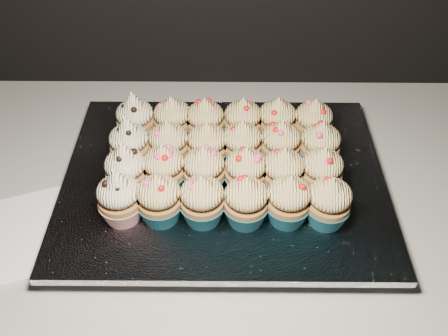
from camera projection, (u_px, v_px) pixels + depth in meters
The scene contains 29 objects.
cabinet at pixel (167, 331), 1.13m from camera, with size 2.40×0.60×0.86m, color black.
worktop at pixel (145, 194), 0.82m from camera, with size 2.44×0.64×0.04m, color beige.
napkin at pixel (18, 236), 0.73m from camera, with size 0.16×0.16×0.00m, color white.
baking_tray at pixel (224, 186), 0.79m from camera, with size 0.46×0.35×0.02m, color black.
foil_lining at pixel (224, 178), 0.78m from camera, with size 0.50×0.39×0.01m, color silver.
cupcake_0 at pixel (120, 198), 0.69m from camera, with size 0.06×0.06×0.10m.
cupcake_1 at pixel (159, 199), 0.69m from camera, with size 0.06×0.06×0.08m.
cupcake_2 at pixel (202, 200), 0.68m from camera, with size 0.06×0.06×0.08m.
cupcake_3 at pixel (246, 202), 0.68m from camera, with size 0.06×0.06×0.08m.
cupcake_4 at pixel (288, 201), 0.68m from camera, with size 0.06×0.06×0.08m.
cupcake_5 at pixel (328, 202), 0.68m from camera, with size 0.06×0.06×0.08m.
cupcake_6 at pixel (126, 170), 0.72m from camera, with size 0.06×0.06×0.10m.
cupcake_7 at pixel (164, 169), 0.73m from camera, with size 0.06×0.06×0.08m.
cupcake_8 at pixel (204, 171), 0.73m from camera, with size 0.06×0.06×0.08m.
cupcake_9 at pixel (246, 172), 0.73m from camera, with size 0.06×0.06×0.08m.
cupcake_10 at pixel (283, 172), 0.72m from camera, with size 0.06×0.06×0.08m.
cupcake_11 at pixel (321, 172), 0.73m from camera, with size 0.06×0.06×0.08m.
cupcake_12 at pixel (130, 144), 0.77m from camera, with size 0.06×0.06×0.10m.
cupcake_13 at pixel (169, 145), 0.77m from camera, with size 0.06×0.06×0.08m.
cupcake_14 at pixel (207, 146), 0.77m from camera, with size 0.06×0.06×0.08m.
cupcake_15 at pixel (242, 144), 0.77m from camera, with size 0.06×0.06×0.08m.
cupcake_16 at pixel (280, 145), 0.77m from camera, with size 0.06×0.06×0.08m.
cupcake_17 at pixel (320, 146), 0.77m from camera, with size 0.06×0.06×0.08m.
cupcake_18 at pixel (135, 119), 0.81m from camera, with size 0.06×0.06×0.10m.
cupcake_19 at pixel (173, 120), 0.81m from camera, with size 0.06×0.06×0.08m.
cupcake_20 at pixel (205, 122), 0.81m from camera, with size 0.06×0.06×0.08m.
cupcake_21 at pixel (243, 121), 0.81m from camera, with size 0.06×0.06×0.08m.
cupcake_22 at pixel (277, 121), 0.81m from camera, with size 0.06×0.06×0.08m.
cupcake_23 at pixel (313, 123), 0.81m from camera, with size 0.06×0.06×0.08m.
Camera 1 is at (0.14, 1.14, 1.48)m, focal length 40.00 mm.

